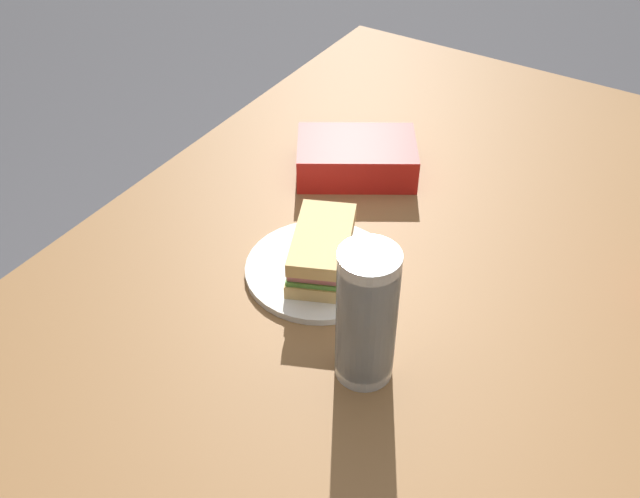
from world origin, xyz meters
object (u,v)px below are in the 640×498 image
(dining_table, at_px, (407,325))
(paper_plate, at_px, (320,269))
(plastic_cup_stack, at_px, (367,316))
(chip_bag, at_px, (356,158))
(sandwich, at_px, (321,249))

(dining_table, relative_size, paper_plate, 7.05)
(dining_table, height_order, plastic_cup_stack, plastic_cup_stack)
(paper_plate, bearing_deg, chip_bag, -161.71)
(dining_table, height_order, sandwich, sandwich)
(sandwich, bearing_deg, paper_plate, -130.01)
(paper_plate, height_order, chip_bag, chip_bag)
(dining_table, height_order, paper_plate, paper_plate)
(paper_plate, bearing_deg, sandwich, 49.99)
(dining_table, relative_size, sandwich, 8.83)
(paper_plate, bearing_deg, plastic_cup_stack, 48.36)
(sandwich, height_order, chip_bag, sandwich)
(plastic_cup_stack, bearing_deg, chip_bag, -149.05)
(dining_table, distance_m, sandwich, 0.20)
(sandwich, bearing_deg, plastic_cup_stack, 48.33)
(plastic_cup_stack, bearing_deg, sandwich, -131.67)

